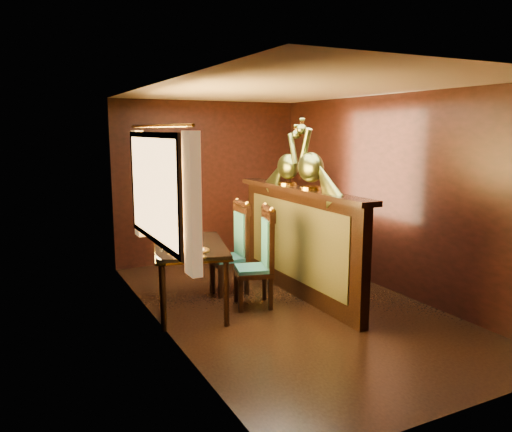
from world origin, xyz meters
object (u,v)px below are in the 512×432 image
object	(u,v)px
peacock_left	(311,154)
chair_right	(237,244)
chair_left	(262,254)
peacock_right	(288,155)
dining_table	(189,250)

from	to	relation	value
peacock_left	chair_right	bearing A→B (deg)	130.76
chair_left	peacock_left	bearing A→B (deg)	4.67
chair_left	peacock_right	distance (m)	1.32
peacock_left	chair_left	bearing A→B (deg)	169.11
chair_right	peacock_left	distance (m)	1.50
dining_table	chair_left	xyz separation A→B (m)	(0.80, -0.26, -0.08)
chair_left	chair_right	bearing A→B (deg)	109.78
chair_left	dining_table	bearing A→B (deg)	177.51
dining_table	peacock_left	distance (m)	1.79
chair_left	peacock_left	distance (m)	1.29
chair_left	peacock_right	bearing A→B (deg)	50.89
peacock_left	dining_table	bearing A→B (deg)	164.90
dining_table	chair_left	size ratio (longest dim) A/B	1.22
chair_left	peacock_right	size ratio (longest dim) A/B	1.58
chair_left	peacock_right	world-z (taller)	peacock_right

